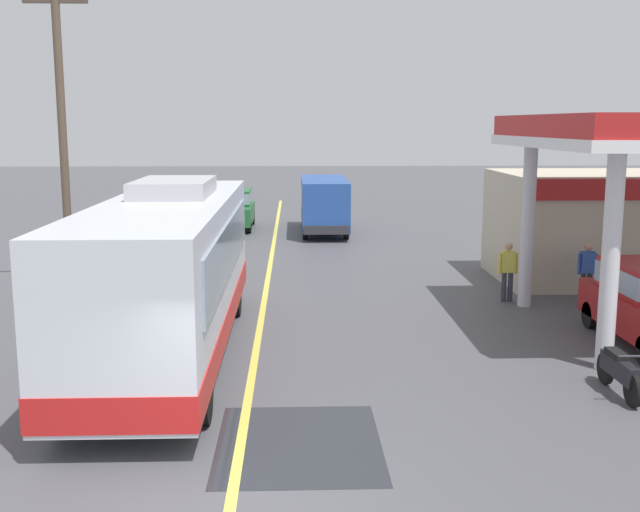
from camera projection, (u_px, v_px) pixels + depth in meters
name	position (u px, v px, depth m)	size (l,w,h in m)	color
ground	(272.00, 253.00, 29.30)	(120.00, 120.00, 0.00)	#4C4C51
lane_divider_stripe	(268.00, 279.00, 24.38)	(0.16, 50.00, 0.01)	#D8CC4C
wet_puddle_patch	(299.00, 443.00, 11.84)	(2.55, 3.08, 0.01)	#26282D
coach_bus_main	(169.00, 276.00, 16.13)	(2.60, 11.04, 3.69)	silver
gas_station_roadside	(640.00, 204.00, 21.90)	(9.10, 11.95, 5.10)	#B21E1E
minibus_opposing_lane	(324.00, 200.00, 34.39)	(2.04, 6.13, 2.44)	#264C9E
motorcycle_parked_forecourt	(619.00, 371.00, 13.91)	(0.55, 1.80, 0.92)	black
pedestrian_near_pump	(508.00, 268.00, 21.16)	(0.55, 0.22, 1.66)	#33333F
pedestrian_by_shop	(587.00, 269.00, 21.07)	(0.55, 0.22, 1.66)	#33333F
car_trailing_behind_bus	(235.00, 207.00, 35.86)	(1.70, 4.20, 1.82)	#1E602D
utility_pole_roadside	(63.00, 133.00, 21.89)	(1.80, 0.24, 8.87)	brown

